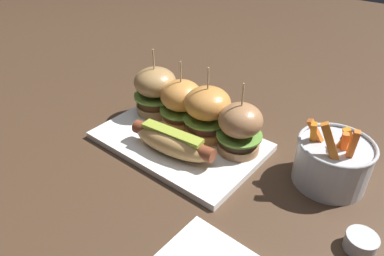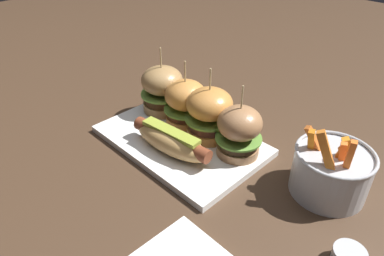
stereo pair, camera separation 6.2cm
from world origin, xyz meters
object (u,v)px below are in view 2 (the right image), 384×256
Objects in this scene: platter_main at (181,140)px; slider_far_right at (239,131)px; slider_center_left at (185,102)px; slider_center_right at (209,113)px; hot_dog at (171,140)px; fries_bucket at (331,171)px; slider_far_left at (162,89)px.

slider_far_right reaches higher than platter_main.
slider_far_right is (0.15, -0.01, 0.00)m from slider_center_left.
slider_center_left is at bearing 177.96° from slider_far_right.
slider_center_right is 1.04× the size of slider_far_right.
slider_far_right is at bearing 43.31° from hot_dog.
slider_center_right is at bearing -0.52° from slider_center_left.
slider_center_right is at bearing 55.21° from platter_main.
fries_bucket is (0.32, 0.03, -0.02)m from slider_center_left.
platter_main is 0.06m from hot_dog.
slider_far_left is 1.00× the size of slider_center_right.
slider_center_right reaches higher than hot_dog.
slider_center_right is 1.09× the size of fries_bucket.
slider_far_right is (0.23, -0.01, -0.00)m from slider_far_left.
slider_far_right is 0.17m from fries_bucket.
slider_far_right is (0.08, -0.00, -0.00)m from slider_center_right.
slider_center_left is 0.99× the size of slider_far_right.
slider_center_right is (0.03, 0.05, 0.06)m from platter_main.
slider_center_left and slider_far_right have the same top height.
slider_center_right is (0.15, -0.00, -0.00)m from slider_far_left.
slider_far_left reaches higher than slider_center_left.
fries_bucket is at bearing 16.42° from platter_main.
fries_bucket is at bearing 26.03° from hot_dog.
platter_main is 0.14m from slider_far_left.
slider_center_right reaches higher than platter_main.
slider_far_left is at bearing -175.27° from fries_bucket.
slider_center_left is (-0.06, 0.09, 0.02)m from hot_dog.
slider_center_left is at bearing 179.48° from slider_center_right.
slider_far_right is at bearing -2.04° from slider_center_left.
platter_main is 2.42× the size of fries_bucket.
slider_far_right is (0.09, 0.09, 0.03)m from hot_dog.
slider_far_left reaches higher than hot_dog.
slider_far_left is 0.08m from slider_center_left.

